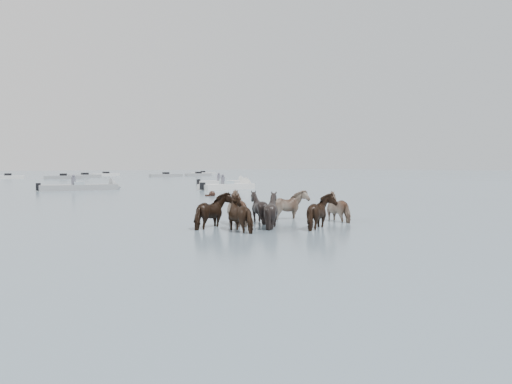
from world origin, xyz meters
TOP-DOWN VIEW (x-y plane):
  - ground at (0.00, 0.00)m, footprint 400.00×400.00m
  - pony_herd at (1.93, 1.63)m, footprint 6.61×4.25m
  - swimming_pony at (9.27, 17.02)m, footprint 0.72×0.44m
  - motorboat_c at (5.62, 30.38)m, footprint 6.89×2.59m
  - motorboat_d at (16.23, 24.34)m, footprint 5.77×1.98m
  - motorboat_e at (21.03, 32.04)m, footprint 5.73×3.06m

SIDE VIEW (x-z plane):
  - ground at x=0.00m, z-range 0.00..0.00m
  - swimming_pony at x=9.27m, z-range -0.12..0.32m
  - motorboat_c at x=5.62m, z-range -0.74..1.18m
  - motorboat_d at x=16.23m, z-range -0.73..1.19m
  - motorboat_e at x=21.03m, z-range -0.73..1.19m
  - pony_herd at x=1.93m, z-range -0.30..1.17m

